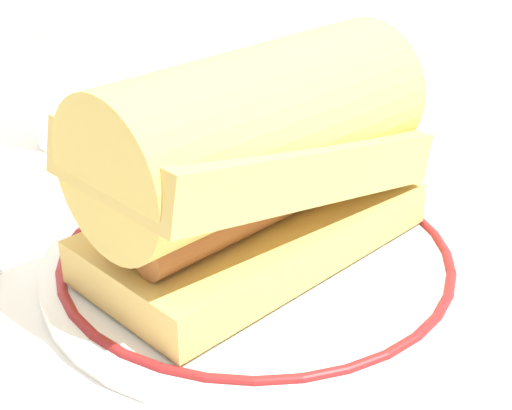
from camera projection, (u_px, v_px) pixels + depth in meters
name	position (u px, v px, depth m)	size (l,w,h in m)	color
ground_plane	(220.00, 292.00, 0.43)	(1.50, 1.50, 0.00)	white
plate	(256.00, 259.00, 0.45)	(0.26, 0.26, 0.01)	white
sausage_sandwich	(256.00, 157.00, 0.42)	(0.23, 0.17, 0.12)	tan
drinking_glass	(68.00, 91.00, 0.61)	(0.06, 0.06, 0.10)	silver
salt_shaker	(328.00, 109.00, 0.60)	(0.03, 0.03, 0.07)	white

